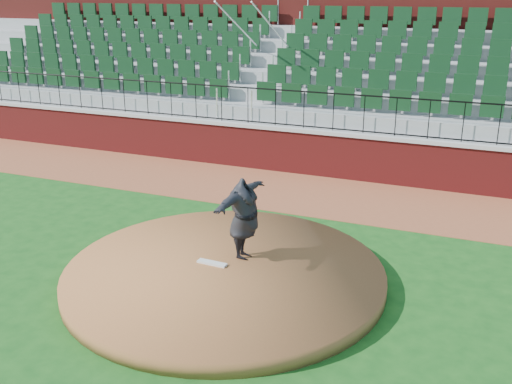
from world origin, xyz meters
TOP-DOWN VIEW (x-y plane):
  - ground at (0.00, 0.00)m, footprint 90.00×90.00m
  - warning_track at (0.00, 5.40)m, footprint 34.00×3.20m
  - field_wall at (0.00, 7.00)m, footprint 34.00×0.35m
  - wall_cap at (0.00, 7.00)m, footprint 34.00×0.45m
  - wall_railing at (0.00, 7.00)m, footprint 34.00×0.05m
  - seating_stands at (0.00, 9.72)m, footprint 34.00×5.10m
  - concourse_wall at (0.00, 12.52)m, footprint 34.00×0.50m
  - pitchers_mound at (-0.11, 0.28)m, footprint 5.68×5.68m
  - pitching_rubber at (-0.38, 0.34)m, footprint 0.57×0.16m
  - pitcher at (0.05, 0.81)m, footprint 0.57×1.90m

SIDE VIEW (x-z plane):
  - ground at x=0.00m, z-range 0.00..0.00m
  - warning_track at x=0.00m, z-range 0.00..0.01m
  - pitchers_mound at x=-0.11m, z-range 0.00..0.25m
  - pitching_rubber at x=-0.38m, z-range 0.25..0.29m
  - field_wall at x=0.00m, z-range 0.00..1.20m
  - pitcher at x=0.05m, z-range 0.25..1.79m
  - wall_cap at x=0.00m, z-range 1.20..1.30m
  - wall_railing at x=0.00m, z-range 1.30..2.30m
  - seating_stands at x=0.00m, z-range 0.00..4.60m
  - concourse_wall at x=0.00m, z-range 0.00..5.50m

